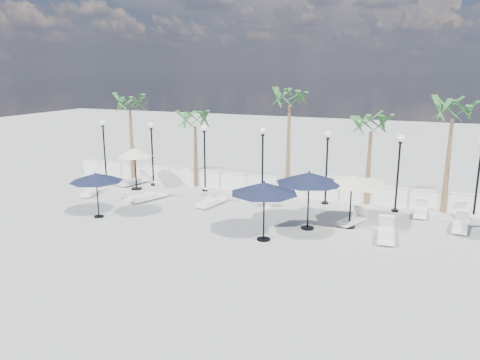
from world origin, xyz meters
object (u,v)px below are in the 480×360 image
at_px(lounger_2, 91,191).
at_px(lounger_6, 421,211).
at_px(lounger_0, 134,180).
at_px(lounger_1, 148,195).
at_px(parasol_navy_mid, 264,188).
at_px(parasol_navy_right, 309,178).
at_px(parasol_cream_sq_a, 352,176).
at_px(lounger_3, 211,201).
at_px(lounger_4, 352,219).
at_px(lounger_7, 461,225).
at_px(lounger_8, 466,216).
at_px(parasol_cream_small, 135,153).
at_px(lounger_5, 386,234).
at_px(parasol_navy_left, 96,178).

height_order(lounger_2, lounger_6, lounger_2).
xyz_separation_m(lounger_0, lounger_1, (2.74, -2.68, 0.01)).
xyz_separation_m(lounger_6, parasol_navy_mid, (-5.89, -5.96, 1.99)).
distance_m(parasol_navy_right, parasol_cream_sq_a, 1.89).
bearing_deg(lounger_3, parasol_navy_mid, -31.92).
bearing_deg(lounger_4, parasol_navy_right, -118.39).
bearing_deg(lounger_1, lounger_4, 22.01).
bearing_deg(lounger_7, lounger_3, -170.33).
bearing_deg(lounger_8, parasol_cream_small, 160.50).
relative_size(lounger_1, parasol_cream_sq_a, 0.43).
bearing_deg(lounger_1, lounger_2, -153.83).
bearing_deg(parasol_navy_right, lounger_8, 30.57).
bearing_deg(lounger_6, lounger_8, -0.12).
distance_m(lounger_3, lounger_4, 7.21).
height_order(lounger_8, parasol_navy_right, parasol_navy_right).
relative_size(parasol_cream_sq_a, parasol_cream_small, 2.05).
distance_m(lounger_2, lounger_3, 7.18).
relative_size(lounger_4, lounger_7, 0.97).
bearing_deg(lounger_4, lounger_3, -158.72).
bearing_deg(parasol_cream_sq_a, lounger_6, 46.66).
bearing_deg(lounger_7, lounger_5, -134.05).
height_order(lounger_4, parasol_navy_mid, parasol_navy_mid).
height_order(lounger_2, parasol_cream_small, parasol_cream_small).
distance_m(parasol_cream_sq_a, parasol_cream_small, 12.90).
distance_m(lounger_6, parasol_cream_small, 15.74).
xyz_separation_m(lounger_1, parasol_navy_right, (9.07, -1.23, 2.03)).
bearing_deg(lounger_6, lounger_1, -168.18).
distance_m(lounger_8, parasol_navy_right, 7.89).
relative_size(lounger_3, lounger_5, 0.95).
relative_size(lounger_6, lounger_7, 0.93).
relative_size(lounger_4, parasol_navy_mid, 0.66).
relative_size(parasol_navy_mid, parasol_cream_small, 1.11).
bearing_deg(lounger_0, parasol_cream_small, -34.80).
bearing_deg(parasol_navy_left, lounger_3, 42.26).
bearing_deg(lounger_4, parasol_cream_sq_a, -70.79).
relative_size(lounger_1, parasol_cream_small, 0.89).
bearing_deg(lounger_8, lounger_0, 157.50).
height_order(lounger_3, parasol_navy_left, parasol_navy_left).
bearing_deg(lounger_8, parasol_navy_mid, -165.44).
xyz_separation_m(parasol_navy_mid, parasol_navy_right, (1.33, 2.06, 0.09)).
distance_m(lounger_8, parasol_cream_sq_a, 6.11).
distance_m(lounger_5, parasol_cream_small, 14.82).
bearing_deg(parasol_navy_left, parasol_cream_sq_a, 14.90).
xyz_separation_m(lounger_5, lounger_7, (2.91, 2.44, -0.03)).
relative_size(lounger_4, parasol_cream_sq_a, 0.35).
bearing_deg(lounger_1, lounger_6, 32.36).
height_order(lounger_2, lounger_4, lounger_2).
height_order(lounger_5, lounger_8, lounger_5).
height_order(parasol_navy_left, parasol_cream_sq_a, parasol_cream_sq_a).
bearing_deg(lounger_0, parasol_navy_mid, -14.76).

